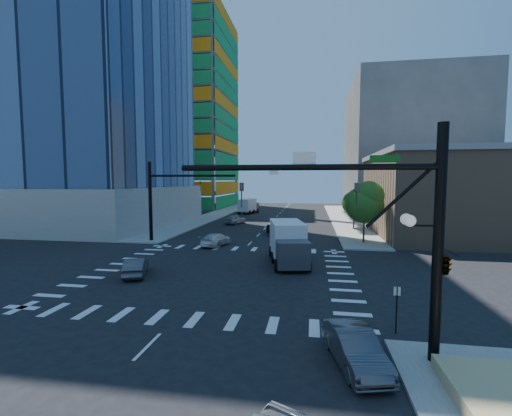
# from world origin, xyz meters

# --- Properties ---
(ground) EXTENTS (160.00, 160.00, 0.00)m
(ground) POSITION_xyz_m (0.00, 0.00, 0.00)
(ground) COLOR black
(ground) RESTS_ON ground
(road_markings) EXTENTS (20.00, 20.00, 0.01)m
(road_markings) POSITION_xyz_m (0.00, 0.00, 0.01)
(road_markings) COLOR silver
(road_markings) RESTS_ON ground
(sidewalk_ne) EXTENTS (5.00, 60.00, 0.15)m
(sidewalk_ne) POSITION_xyz_m (12.50, 40.00, 0.07)
(sidewalk_ne) COLOR gray
(sidewalk_ne) RESTS_ON ground
(sidewalk_nw) EXTENTS (5.00, 60.00, 0.15)m
(sidewalk_nw) POSITION_xyz_m (-12.50, 40.00, 0.07)
(sidewalk_nw) COLOR gray
(sidewalk_nw) RESTS_ON ground
(construction_building) EXTENTS (25.16, 34.50, 70.60)m
(construction_building) POSITION_xyz_m (-27.41, 61.93, 24.61)
(construction_building) COLOR gray
(construction_building) RESTS_ON ground
(commercial_building) EXTENTS (20.50, 22.50, 10.60)m
(commercial_building) POSITION_xyz_m (25.00, 22.00, 5.31)
(commercial_building) COLOR #8B6D51
(commercial_building) RESTS_ON ground
(bg_building_ne) EXTENTS (24.00, 30.00, 28.00)m
(bg_building_ne) POSITION_xyz_m (27.00, 55.00, 14.00)
(bg_building_ne) COLOR #5E5955
(bg_building_ne) RESTS_ON ground
(signal_mast_se) EXTENTS (10.51, 2.48, 9.00)m
(signal_mast_se) POSITION_xyz_m (10.60, -11.50, 5.01)
(signal_mast_se) COLOR black
(signal_mast_se) RESTS_ON sidewalk_se
(signal_mast_nw) EXTENTS (10.20, 0.40, 9.00)m
(signal_mast_nw) POSITION_xyz_m (-10.00, 11.50, 5.49)
(signal_mast_nw) COLOR black
(signal_mast_nw) RESTS_ON sidewalk_nw
(tree_south) EXTENTS (4.16, 4.16, 6.82)m
(tree_south) POSITION_xyz_m (12.63, 13.90, 4.69)
(tree_south) COLOR #382316
(tree_south) RESTS_ON sidewalk_ne
(tree_north) EXTENTS (3.54, 3.52, 5.78)m
(tree_north) POSITION_xyz_m (12.93, 25.90, 3.99)
(tree_north) COLOR #382316
(tree_north) RESTS_ON sidewalk_ne
(no_parking_sign) EXTENTS (0.30, 0.06, 2.20)m
(no_parking_sign) POSITION_xyz_m (10.70, -9.00, 1.38)
(no_parking_sign) COLOR black
(no_parking_sign) RESTS_ON ground
(car_nb_right) EXTENTS (2.44, 4.41, 1.38)m
(car_nb_right) POSITION_xyz_m (8.50, -12.07, 0.69)
(car_nb_right) COLOR #454549
(car_nb_right) RESTS_ON ground
(car_nb_far) EXTENTS (3.88, 5.96, 1.53)m
(car_nb_far) POSITION_xyz_m (2.58, 18.38, 0.76)
(car_nb_far) COLOR black
(car_nb_far) RESTS_ON ground
(car_sb_near) EXTENTS (2.83, 4.93, 1.35)m
(car_sb_near) POSITION_xyz_m (-3.37, 10.25, 0.67)
(car_sb_near) COLOR white
(car_sb_near) RESTS_ON ground
(car_sb_mid) EXTENTS (3.10, 4.79, 1.52)m
(car_sb_mid) POSITION_xyz_m (-5.47, 28.52, 0.76)
(car_sb_mid) COLOR #9EA1A5
(car_sb_mid) RESTS_ON ground
(car_sb_cross) EXTENTS (2.73, 4.23, 1.32)m
(car_sb_cross) POSITION_xyz_m (-6.00, -2.02, 0.66)
(car_sb_cross) COLOR #4A494D
(car_sb_cross) RESTS_ON ground
(box_truck_near) EXTENTS (4.08, 7.04, 3.47)m
(box_truck_near) POSITION_xyz_m (4.89, 3.40, 1.53)
(box_truck_near) COLOR black
(box_truck_near) RESTS_ON ground
(box_truck_far) EXTENTS (3.72, 6.34, 3.12)m
(box_truck_far) POSITION_xyz_m (-6.51, 46.28, 1.38)
(box_truck_far) COLOR black
(box_truck_far) RESTS_ON ground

